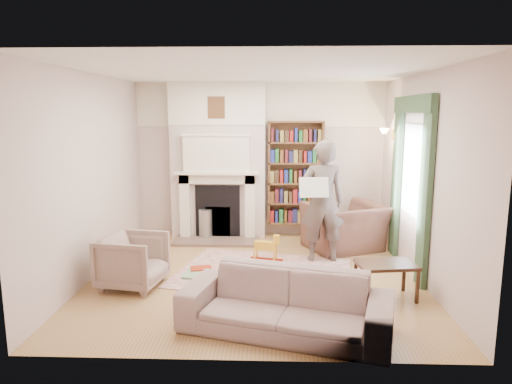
{
  "coord_description": "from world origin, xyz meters",
  "views": [
    {
      "loc": [
        0.23,
        -6.13,
        2.27
      ],
      "look_at": [
        0.0,
        0.25,
        1.15
      ],
      "focal_mm": 32.0,
      "sensor_mm": 36.0,
      "label": 1
    }
  ],
  "objects_px": {
    "armchair_reading": "(345,227)",
    "sofa": "(285,303)",
    "rocking_horse": "(265,249)",
    "bookcase": "(295,173)",
    "man_reading": "(322,201)",
    "paraffin_heater": "(206,224)",
    "coffee_table": "(386,281)",
    "armchair_left": "(133,261)"
  },
  "relations": [
    {
      "from": "armchair_reading",
      "to": "sofa",
      "type": "relative_size",
      "value": 0.55
    },
    {
      "from": "rocking_horse",
      "to": "armchair_reading",
      "type": "bearing_deg",
      "value": 42.8
    },
    {
      "from": "bookcase",
      "to": "armchair_reading",
      "type": "bearing_deg",
      "value": -46.29
    },
    {
      "from": "man_reading",
      "to": "paraffin_heater",
      "type": "distance_m",
      "value": 2.37
    },
    {
      "from": "armchair_reading",
      "to": "sofa",
      "type": "xyz_separation_m",
      "value": [
        -1.07,
        -2.95,
        -0.07
      ]
    },
    {
      "from": "coffee_table",
      "to": "armchair_left",
      "type": "bearing_deg",
      "value": 167.41
    },
    {
      "from": "bookcase",
      "to": "paraffin_heater",
      "type": "bearing_deg",
      "value": -170.28
    },
    {
      "from": "armchair_left",
      "to": "man_reading",
      "type": "xyz_separation_m",
      "value": [
        2.58,
        1.16,
        0.58
      ]
    },
    {
      "from": "coffee_table",
      "to": "paraffin_heater",
      "type": "distance_m",
      "value": 3.67
    },
    {
      "from": "paraffin_heater",
      "to": "sofa",
      "type": "bearing_deg",
      "value": -69.01
    },
    {
      "from": "man_reading",
      "to": "rocking_horse",
      "type": "xyz_separation_m",
      "value": [
        -0.86,
        -0.14,
        -0.71
      ]
    },
    {
      "from": "sofa",
      "to": "man_reading",
      "type": "distance_m",
      "value": 2.51
    },
    {
      "from": "man_reading",
      "to": "paraffin_heater",
      "type": "relative_size",
      "value": 3.4
    },
    {
      "from": "armchair_reading",
      "to": "rocking_horse",
      "type": "height_order",
      "value": "armchair_reading"
    },
    {
      "from": "sofa",
      "to": "bookcase",
      "type": "bearing_deg",
      "value": 101.39
    },
    {
      "from": "armchair_left",
      "to": "coffee_table",
      "type": "distance_m",
      "value": 3.24
    },
    {
      "from": "paraffin_heater",
      "to": "man_reading",
      "type": "bearing_deg",
      "value": -30.4
    },
    {
      "from": "bookcase",
      "to": "rocking_horse",
      "type": "distance_m",
      "value": 1.91
    },
    {
      "from": "armchair_left",
      "to": "sofa",
      "type": "xyz_separation_m",
      "value": [
        1.96,
        -1.19,
        -0.04
      ]
    },
    {
      "from": "bookcase",
      "to": "sofa",
      "type": "bearing_deg",
      "value": -94.19
    },
    {
      "from": "bookcase",
      "to": "armchair_reading",
      "type": "relative_size",
      "value": 1.55
    },
    {
      "from": "armchair_reading",
      "to": "rocking_horse",
      "type": "xyz_separation_m",
      "value": [
        -1.31,
        -0.74,
        -0.16
      ]
    },
    {
      "from": "armchair_left",
      "to": "rocking_horse",
      "type": "distance_m",
      "value": 2.01
    },
    {
      "from": "coffee_table",
      "to": "bookcase",
      "type": "bearing_deg",
      "value": 101.13
    },
    {
      "from": "bookcase",
      "to": "rocking_horse",
      "type": "bearing_deg",
      "value": -108.25
    },
    {
      "from": "armchair_reading",
      "to": "paraffin_heater",
      "type": "bearing_deg",
      "value": -36.41
    },
    {
      "from": "sofa",
      "to": "coffee_table",
      "type": "height_order",
      "value": "sofa"
    },
    {
      "from": "armchair_reading",
      "to": "armchair_left",
      "type": "relative_size",
      "value": 1.54
    },
    {
      "from": "armchair_reading",
      "to": "armchair_left",
      "type": "distance_m",
      "value": 3.51
    },
    {
      "from": "sofa",
      "to": "coffee_table",
      "type": "bearing_deg",
      "value": 51.73
    },
    {
      "from": "bookcase",
      "to": "man_reading",
      "type": "relative_size",
      "value": 0.99
    },
    {
      "from": "sofa",
      "to": "armchair_reading",
      "type": "bearing_deg",
      "value": 85.65
    },
    {
      "from": "paraffin_heater",
      "to": "coffee_table",
      "type": "bearing_deg",
      "value": -44.77
    },
    {
      "from": "armchair_left",
      "to": "sofa",
      "type": "bearing_deg",
      "value": -111.92
    },
    {
      "from": "armchair_left",
      "to": "armchair_reading",
      "type": "bearing_deg",
      "value": -50.56
    },
    {
      "from": "armchair_left",
      "to": "paraffin_heater",
      "type": "height_order",
      "value": "armchair_left"
    },
    {
      "from": "sofa",
      "to": "man_reading",
      "type": "bearing_deg",
      "value": 90.81
    },
    {
      "from": "bookcase",
      "to": "armchair_reading",
      "type": "distance_m",
      "value": 1.39
    },
    {
      "from": "armchair_left",
      "to": "man_reading",
      "type": "height_order",
      "value": "man_reading"
    },
    {
      "from": "armchair_reading",
      "to": "paraffin_heater",
      "type": "relative_size",
      "value": 2.17
    },
    {
      "from": "bookcase",
      "to": "man_reading",
      "type": "xyz_separation_m",
      "value": [
        0.34,
        -1.43,
        -0.24
      ]
    },
    {
      "from": "bookcase",
      "to": "armchair_left",
      "type": "distance_m",
      "value": 3.52
    }
  ]
}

